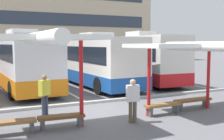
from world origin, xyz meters
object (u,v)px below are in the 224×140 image
coach_bus_3 (131,58)px  waiting_shelter_1 (185,47)px  waiting_shelter_0 (35,40)px  bench_0 (5,125)px  bench_1 (61,119)px  bench_2 (163,106)px  bench_3 (193,101)px  coach_bus_1 (18,61)px  waiting_passenger_1 (45,92)px  coach_bus_2 (88,60)px  waiting_passenger_0 (133,98)px

coach_bus_3 → waiting_shelter_1: size_ratio=2.71×
waiting_shelter_0 → bench_0: waiting_shelter_0 is taller
bench_0 → waiting_shelter_1: bearing=-2.4°
bench_0 → waiting_shelter_1: 7.33m
waiting_shelter_0 → bench_0: 2.84m
bench_1 → bench_2: 4.22m
waiting_shelter_0 → bench_1: waiting_shelter_0 is taller
waiting_shelter_0 → bench_3: 7.44m
coach_bus_3 → waiting_shelter_0: 14.29m
coach_bus_3 → bench_1: bearing=-130.1°
coach_bus_3 → bench_3: coach_bus_3 is taller
coach_bus_1 → coach_bus_3: (8.68, -0.20, 0.02)m
waiting_passenger_1 → coach_bus_2: bearing=58.2°
coach_bus_2 → waiting_shelter_1: size_ratio=2.66×
waiting_shelter_0 → bench_1: bearing=24.9°
waiting_passenger_0 → waiting_passenger_1: bearing=137.3°
coach_bus_3 → bench_2: size_ratio=7.82×
coach_bus_2 → bench_2: 9.76m
bench_3 → coach_bus_3: bearing=75.6°
waiting_shelter_0 → waiting_passenger_1: 3.22m
bench_2 → waiting_passenger_0: waiting_passenger_0 is taller
waiting_passenger_0 → waiting_passenger_1: size_ratio=0.97×
waiting_passenger_1 → waiting_shelter_1: bearing=-22.7°
coach_bus_3 → waiting_shelter_1: coach_bus_3 is taller
bench_0 → waiting_passenger_1: 2.60m
bench_2 → bench_3: 1.82m
coach_bus_3 → waiting_shelter_1: bearing=-108.4°
coach_bus_2 → coach_bus_3: (3.95, 0.55, 0.09)m
coach_bus_1 → bench_3: (6.11, -10.18, -1.39)m
bench_1 → bench_2: bearing=-0.2°
coach_bus_2 → waiting_passenger_0: 10.39m
bench_1 → waiting_passenger_0: (2.52, -0.49, 0.59)m
coach_bus_2 → bench_3: size_ratio=6.59×
waiting_passenger_0 → waiting_shelter_1: bearing=5.6°
coach_bus_1 → bench_0: coach_bus_1 is taller
waiting_shelter_0 → bench_1: (0.90, 0.42, -2.66)m
coach_bus_1 → coach_bus_2: size_ratio=1.03×
waiting_shelter_0 → bench_3: waiting_shelter_0 is taller
coach_bus_3 → bench_0: size_ratio=6.43×
bench_3 → waiting_passenger_0: (-3.50, -0.72, 0.58)m
waiting_shelter_0 → waiting_passenger_1: bearing=72.2°
coach_bus_1 → bench_1: bearing=-89.5°
coach_bus_2 → waiting_shelter_0: 11.57m
bench_0 → waiting_shelter_1: (6.92, -0.29, 2.40)m
coach_bus_2 → waiting_shelter_1: (0.48, -9.89, 1.08)m
coach_bus_3 → bench_0: coach_bus_3 is taller
waiting_passenger_0 → waiting_passenger_1: 3.62m
coach_bus_2 → bench_0: coach_bus_2 is taller
bench_2 → waiting_passenger_1: waiting_passenger_1 is taller
bench_0 → waiting_passenger_0: 4.40m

